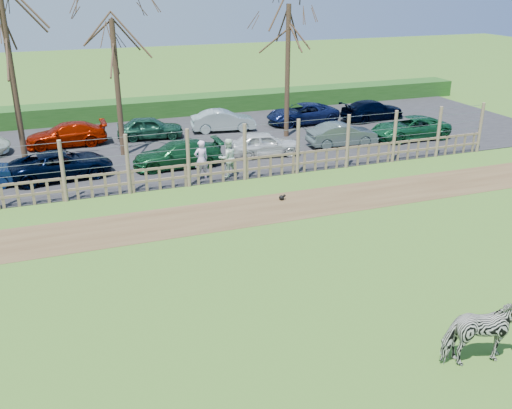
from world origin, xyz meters
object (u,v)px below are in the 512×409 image
object	(u,v)px
car_5	(342,135)
car_13	(372,110)
zebra	(485,334)
visitor_b	(228,158)
car_3	(178,154)
visitor_a	(201,160)
tree_mid	(115,55)
car_6	(410,128)
car_12	(302,114)
car_9	(66,135)
crow	(282,197)
car_10	(150,128)
car_11	(223,121)
tree_right	(288,39)
car_4	(264,144)
tree_left	(7,45)
car_2	(62,165)

from	to	relation	value
car_5	car_13	bearing A→B (deg)	-41.36
zebra	visitor_b	bearing A→B (deg)	12.03
car_3	visitor_a	bearing A→B (deg)	17.28
tree_mid	car_6	xyz separation A→B (m)	(15.09, -2.32, -4.23)
visitor_b	car_13	xyz separation A→B (m)	(11.61, 7.23, -0.26)
zebra	car_6	xyz separation A→B (m)	(9.67, 17.14, -0.17)
car_12	car_3	bearing A→B (deg)	-58.05
car_12	car_13	distance (m)	4.51
tree_mid	car_9	size ratio (longest dim) A/B	1.65
car_6	car_9	bearing A→B (deg)	-104.91
crow	visitor_b	bearing A→B (deg)	109.36
car_10	car_11	xyz separation A→B (m)	(4.22, 0.19, 0.00)
tree_right	car_13	world-z (taller)	tree_right
car_3	car_11	world-z (taller)	same
visitor_a	car_9	size ratio (longest dim) A/B	0.42
tree_right	visitor_b	size ratio (longest dim) A/B	4.26
car_9	tree_mid	bearing A→B (deg)	43.99
visitor_b	visitor_a	bearing A→B (deg)	-15.67
car_9	car_11	world-z (taller)	same
zebra	car_11	size ratio (longest dim) A/B	0.53
car_4	car_6	bearing A→B (deg)	-83.06
tree_left	zebra	distance (m)	21.50
crow	tree_left	bearing A→B (deg)	142.50
tree_left	car_13	world-z (taller)	tree_left
car_4	visitor_b	bearing A→B (deg)	138.18
car_5	zebra	bearing A→B (deg)	165.54
car_2	car_5	xyz separation A→B (m)	(13.94, 0.31, 0.00)
car_3	car_9	distance (m)	7.18
car_11	crow	bearing A→B (deg)	-177.43
car_5	car_10	xyz separation A→B (m)	(-9.13, 4.90, 0.00)
tree_mid	visitor_b	distance (m)	7.45
car_3	car_5	bearing A→B (deg)	93.80
car_5	tree_mid	bearing A→B (deg)	81.62
tree_right	car_11	bearing A→B (deg)	142.15
crow	car_2	xyz separation A→B (m)	(-8.04, 5.73, 0.53)
visitor_a	car_2	xyz separation A→B (m)	(-5.70, 2.20, -0.26)
car_6	car_10	xyz separation A→B (m)	(-13.26, 4.92, 0.00)
visitor_b	car_12	xyz separation A→B (m)	(7.14, 7.81, -0.26)
tree_right	zebra	world-z (taller)	tree_right
zebra	visitor_a	world-z (taller)	visitor_a
tree_right	visitor_a	size ratio (longest dim) A/B	4.26
car_3	car_12	distance (m)	10.53
car_3	car_10	distance (m)	5.41
tree_mid	car_10	world-z (taller)	tree_mid
car_13	car_4	bearing A→B (deg)	111.01
visitor_b	car_11	size ratio (longest dim) A/B	0.47
tree_right	car_5	world-z (taller)	tree_right
car_9	car_2	bearing A→B (deg)	-4.47
crow	car_11	size ratio (longest dim) A/B	0.08
crow	car_9	size ratio (longest dim) A/B	0.07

